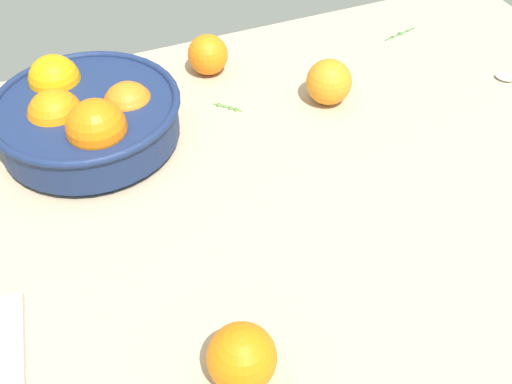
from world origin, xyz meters
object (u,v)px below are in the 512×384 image
(loose_orange_0, at_px, (208,55))
(loose_orange_2, at_px, (329,82))
(loose_orange_1, at_px, (242,357))
(fruit_bowl, at_px, (87,117))

(loose_orange_0, bearing_deg, loose_orange_2, -46.03)
(loose_orange_1, bearing_deg, loose_orange_0, 73.84)
(fruit_bowl, distance_m, loose_orange_2, 0.37)
(fruit_bowl, relative_size, loose_orange_2, 3.75)
(fruit_bowl, xyz_separation_m, loose_orange_1, (0.06, -0.44, -0.01))
(loose_orange_2, bearing_deg, loose_orange_1, -127.64)
(loose_orange_1, height_order, loose_orange_2, same)
(loose_orange_0, distance_m, loose_orange_1, 0.58)
(fruit_bowl, height_order, loose_orange_1, fruit_bowl)
(loose_orange_1, xyz_separation_m, loose_orange_2, (0.31, 0.40, 0.00))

